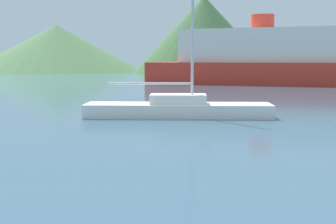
{
  "coord_description": "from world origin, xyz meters",
  "views": [
    {
      "loc": [
        3.23,
        2.3,
        2.55
      ],
      "look_at": [
        0.7,
        14.0,
        1.2
      ],
      "focal_mm": 50.0,
      "sensor_mm": 36.0,
      "label": 1
    }
  ],
  "objects": [
    {
      "name": "sailboat_middle",
      "position": [
        -0.7,
        22.62,
        0.39
      ],
      "size": [
        8.46,
        3.34,
        6.86
      ],
      "rotation": [
        0.0,
        0.0,
        0.18
      ],
      "color": "white",
      "rests_on": "ground_plane"
    },
    {
      "name": "hill_west",
      "position": [
        -40.83,
        94.85,
        4.89
      ],
      "size": [
        36.56,
        36.56,
        9.79
      ],
      "color": "#476B42",
      "rests_on": "ground_plane"
    },
    {
      "name": "hill_central",
      "position": [
        -8.69,
        88.84,
        7.03
      ],
      "size": [
        26.38,
        26.38,
        14.07
      ],
      "color": "#3D6038",
      "rests_on": "ground_plane"
    },
    {
      "name": "ferry_distant",
      "position": [
        2.41,
        53.72,
        2.51
      ],
      "size": [
        24.05,
        12.41,
        7.27
      ],
      "rotation": [
        0.0,
        0.0,
        -0.11
      ],
      "color": "red",
      "rests_on": "ground_plane"
    }
  ]
}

